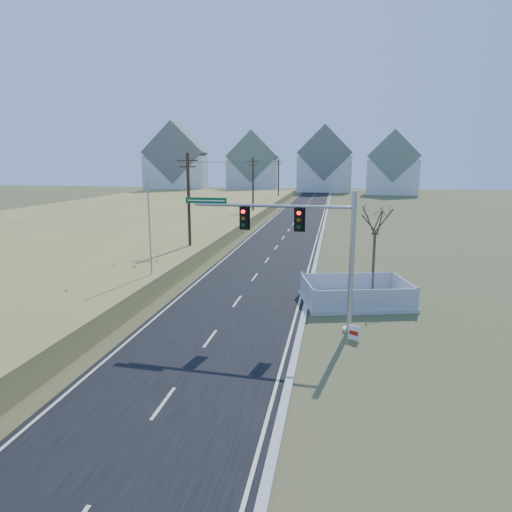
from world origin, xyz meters
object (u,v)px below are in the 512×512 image
(traffic_signal_mast, at_px, (313,245))
(fence_enclosure, at_px, (355,299))
(bare_tree, at_px, (376,218))
(flagpole, at_px, (151,249))
(open_sign, at_px, (354,333))

(traffic_signal_mast, distance_m, fence_enclosure, 6.60)
(traffic_signal_mast, xyz_separation_m, fence_enclosure, (2.35, 4.68, -4.01))
(fence_enclosure, relative_size, bare_tree, 1.16)
(traffic_signal_mast, height_order, flagpole, flagpole)
(traffic_signal_mast, xyz_separation_m, open_sign, (2.06, -1.23, -3.92))
(open_sign, relative_size, bare_tree, 0.12)
(open_sign, relative_size, flagpole, 0.10)
(traffic_signal_mast, relative_size, open_sign, 12.40)
(flagpole, xyz_separation_m, bare_tree, (13.83, 2.51, 1.92))
(traffic_signal_mast, xyz_separation_m, flagpole, (-10.35, 4.48, -1.37))
(fence_enclosure, relative_size, flagpole, 0.95)
(bare_tree, bearing_deg, fence_enclosure, -115.84)
(traffic_signal_mast, height_order, fence_enclosure, traffic_signal_mast)
(fence_enclosure, bearing_deg, traffic_signal_mast, -130.69)
(traffic_signal_mast, distance_m, bare_tree, 7.83)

